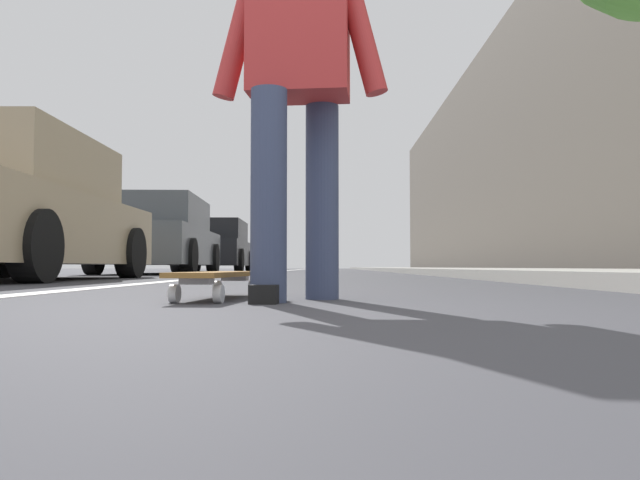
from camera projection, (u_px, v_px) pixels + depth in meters
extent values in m
plane|color=#38383D|center=(311.00, 274.00, 11.12)|extent=(80.00, 80.00, 0.00)
cube|color=silver|center=(286.00, 271.00, 21.12)|extent=(52.00, 0.16, 0.01)
cube|color=#9E9B93|center=(430.00, 270.00, 19.06)|extent=(52.00, 3.20, 0.11)
cube|color=#61594F|center=(496.00, 160.00, 23.19)|extent=(40.00, 1.20, 8.38)
cylinder|color=white|center=(217.00, 288.00, 2.89)|extent=(0.07, 0.04, 0.07)
cylinder|color=white|center=(253.00, 288.00, 2.87)|extent=(0.07, 0.04, 0.07)
cylinder|color=white|center=(175.00, 294.00, 2.29)|extent=(0.07, 0.04, 0.07)
cylinder|color=white|center=(219.00, 294.00, 2.28)|extent=(0.07, 0.04, 0.07)
cube|color=silver|center=(235.00, 278.00, 2.88)|extent=(0.07, 0.12, 0.02)
cube|color=silver|center=(197.00, 281.00, 2.29)|extent=(0.07, 0.12, 0.02)
cube|color=olive|center=(218.00, 274.00, 2.59)|extent=(0.85, 0.27, 0.02)
cylinder|color=#384260|center=(269.00, 195.00, 2.33)|extent=(0.14, 0.14, 0.82)
cylinder|color=#384260|center=(322.00, 202.00, 2.57)|extent=(0.14, 0.14, 0.82)
cube|color=black|center=(268.00, 293.00, 2.32)|extent=(0.27, 0.12, 0.07)
cube|color=#B22D2D|center=(299.00, 24.00, 2.48)|extent=(0.27, 0.42, 0.60)
cylinder|color=#B22D2D|center=(241.00, 27.00, 2.50)|extent=(0.11, 0.24, 0.60)
cylinder|color=#B22D2D|center=(358.00, 22.00, 2.45)|extent=(0.11, 0.24, 0.60)
cube|color=tan|center=(15.00, 230.00, 6.27)|extent=(4.02, 1.74, 0.70)
cube|color=tan|center=(8.00, 164.00, 6.14)|extent=(2.22, 1.59, 0.60)
cube|color=#4C606B|center=(56.00, 180.00, 7.24)|extent=(0.06, 1.50, 0.51)
cylinder|color=black|center=(0.00, 253.00, 7.50)|extent=(0.62, 0.23, 0.62)
cylinder|color=black|center=(131.00, 253.00, 7.49)|extent=(0.62, 0.23, 0.62)
cylinder|color=black|center=(36.00, 246.00, 5.01)|extent=(0.62, 0.23, 0.62)
cube|color=#4C5156|center=(161.00, 247.00, 11.97)|extent=(4.66, 1.93, 0.70)
cube|color=#4C5156|center=(159.00, 213.00, 11.85)|extent=(2.59, 1.70, 0.60)
cube|color=#4C606B|center=(173.00, 218.00, 13.10)|extent=(0.11, 1.52, 0.51)
cylinder|color=black|center=(138.00, 259.00, 13.35)|extent=(0.65, 0.25, 0.64)
cylinder|color=black|center=(213.00, 259.00, 13.40)|extent=(0.65, 0.25, 0.64)
cylinder|color=black|center=(93.00, 256.00, 10.51)|extent=(0.65, 0.25, 0.64)
cylinder|color=black|center=(189.00, 256.00, 10.56)|extent=(0.65, 0.25, 0.64)
cube|color=black|center=(216.00, 253.00, 17.85)|extent=(4.49, 1.90, 0.70)
cube|color=black|center=(215.00, 231.00, 17.73)|extent=(2.49, 1.70, 0.60)
cube|color=#4C606B|center=(222.00, 233.00, 18.95)|extent=(0.08, 1.56, 0.51)
cylinder|color=black|center=(196.00, 261.00, 19.20)|extent=(0.64, 0.24, 0.63)
cylinder|color=black|center=(250.00, 261.00, 19.22)|extent=(0.64, 0.24, 0.63)
cylinder|color=black|center=(176.00, 260.00, 16.45)|extent=(0.64, 0.24, 0.63)
cylinder|color=black|center=(239.00, 260.00, 16.47)|extent=(0.64, 0.24, 0.63)
cylinder|color=#2D2D2D|center=(275.00, 219.00, 21.20)|extent=(0.12, 0.12, 3.60)
cube|color=black|center=(275.00, 156.00, 21.30)|extent=(0.24, 0.28, 0.80)
sphere|color=red|center=(275.00, 150.00, 21.44)|extent=(0.16, 0.16, 0.16)
sphere|color=#392907|center=(275.00, 157.00, 21.43)|extent=(0.16, 0.16, 0.16)
sphere|color=black|center=(275.00, 164.00, 21.42)|extent=(0.16, 0.16, 0.16)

